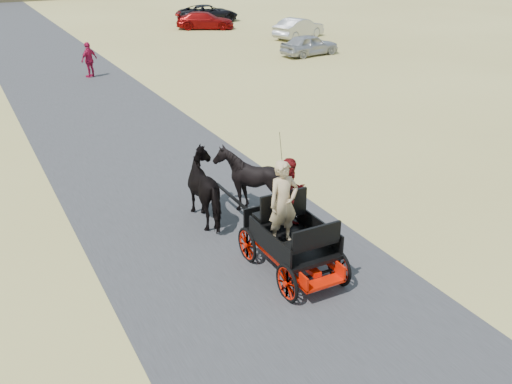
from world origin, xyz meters
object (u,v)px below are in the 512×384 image
horse_left (210,189)px  pedestrian (89,60)px  carriage (292,256)px  car_b (299,28)px  car_c (205,20)px  car_a (310,45)px  car_d (208,13)px  horse_right (249,180)px

horse_left → pedestrian: pedestrian is taller
carriage → car_b: bearing=57.8°
car_c → car_a: bearing=-146.5°
car_a → car_d: bearing=-8.1°
horse_left → horse_right: (1.10, 0.00, 0.00)m
horse_left → horse_right: bearing=-180.0°
horse_right → car_b: bearing=-124.6°
car_b → car_d: size_ratio=0.85×
horse_right → pedestrian: (-0.08, 17.03, 0.01)m
horse_left → car_a: bearing=-129.5°
car_a → car_d: (0.36, 15.52, 0.05)m
carriage → car_d: (13.48, 35.09, 0.31)m
car_d → car_a: bearing=-178.0°
pedestrian → car_b: size_ratio=0.43×
carriage → horse_left: 3.09m
car_c → car_d: car_d is taller
horse_right → pedestrian: 17.03m
horse_right → car_b: size_ratio=0.42×
car_a → car_c: (-1.40, 12.11, 0.01)m
horse_right → car_c: (11.16, 28.67, -0.23)m
horse_right → car_a: bearing=-127.2°
horse_left → pedestrian: (1.02, 17.03, 0.02)m
carriage → car_a: 23.56m
carriage → car_b: 29.54m
horse_left → car_b: size_ratio=0.49×
car_b → carriage: bearing=126.9°
horse_right → car_c: bearing=-111.3°
carriage → car_d: 37.59m
car_c → carriage: bearing=-173.4°
carriage → pedestrian: size_ratio=1.39×
pedestrian → car_a: bearing=144.9°
car_b → horse_right: bearing=124.5°
car_a → car_d: size_ratio=0.75×
car_b → car_c: 7.81m
horse_right → car_a: horse_right is taller
pedestrian → car_a: pedestrian is taller
horse_right → car_d: 34.59m
car_a → horse_right: bearing=136.1°
pedestrian → car_a: (12.64, -0.46, -0.25)m
car_a → car_c: 12.19m
horse_left → pedestrian: 17.06m
horse_left → horse_right: size_ratio=1.18×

